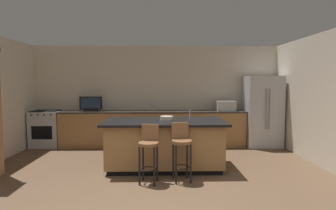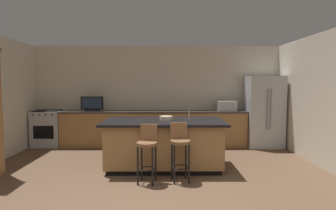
% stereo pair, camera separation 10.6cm
% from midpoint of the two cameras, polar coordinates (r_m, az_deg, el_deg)
% --- Properties ---
extents(wall_back, '(7.07, 0.12, 2.65)m').
position_cam_midpoint_polar(wall_back, '(7.67, -2.77, 2.04)').
color(wall_back, beige).
rests_on(wall_back, ground_plane).
extents(wall_right, '(0.12, 4.79, 2.65)m').
position_cam_midpoint_polar(wall_right, '(6.32, 28.55, 0.95)').
color(wall_right, beige).
rests_on(wall_right, ground_plane).
extents(counter_back, '(4.81, 0.62, 0.93)m').
position_cam_midpoint_polar(counter_back, '(7.38, -3.47, -4.80)').
color(counter_back, '#9E7042').
rests_on(counter_back, ground_plane).
extents(kitchen_island, '(2.33, 1.22, 0.93)m').
position_cam_midpoint_polar(kitchen_island, '(5.51, -1.25, -7.89)').
color(kitchen_island, black).
rests_on(kitchen_island, ground_plane).
extents(refrigerator, '(0.90, 0.77, 1.83)m').
position_cam_midpoint_polar(refrigerator, '(7.70, 18.30, -1.23)').
color(refrigerator, '#B7BABF').
rests_on(refrigerator, ground_plane).
extents(range_oven, '(0.73, 0.63, 0.95)m').
position_cam_midpoint_polar(range_oven, '(7.98, -23.88, -4.43)').
color(range_oven, '#B7BABF').
rests_on(range_oven, ground_plane).
extents(microwave, '(0.48, 0.36, 0.26)m').
position_cam_midpoint_polar(microwave, '(7.49, 11.27, -0.17)').
color(microwave, '#B7BABF').
rests_on(microwave, counter_back).
extents(tv_monitor, '(0.57, 0.16, 0.38)m').
position_cam_midpoint_polar(tv_monitor, '(7.49, -15.86, 0.09)').
color(tv_monitor, black).
rests_on(tv_monitor, counter_back).
extents(sink_faucet_back, '(0.02, 0.02, 0.24)m').
position_cam_midpoint_polar(sink_faucet_back, '(7.41, -3.66, -0.23)').
color(sink_faucet_back, '#B2B2B7').
rests_on(sink_faucet_back, counter_back).
extents(sink_faucet_island, '(0.02, 0.02, 0.22)m').
position_cam_midpoint_polar(sink_faucet_island, '(5.44, 3.89, -2.00)').
color(sink_faucet_island, '#B2B2B7').
rests_on(sink_faucet_island, kitchen_island).
extents(bar_stool_left, '(0.34, 0.36, 0.97)m').
position_cam_midpoint_polar(bar_stool_left, '(4.70, -4.57, -8.81)').
color(bar_stool_left, brown).
rests_on(bar_stool_left, ground_plane).
extents(bar_stool_right, '(0.34, 0.36, 0.98)m').
position_cam_midpoint_polar(bar_stool_right, '(4.77, 2.11, -8.44)').
color(bar_stool_right, brown).
rests_on(bar_stool_right, ground_plane).
extents(fruit_bowl, '(0.25, 0.25, 0.07)m').
position_cam_midpoint_polar(fruit_bowl, '(5.51, -0.82, -2.67)').
color(fruit_bowl, beige).
rests_on(fruit_bowl, kitchen_island).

